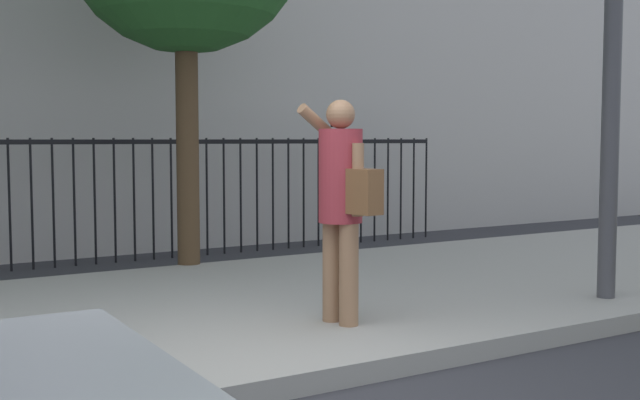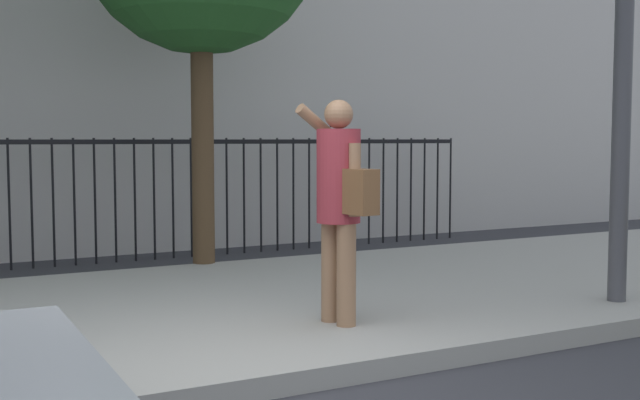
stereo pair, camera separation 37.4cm
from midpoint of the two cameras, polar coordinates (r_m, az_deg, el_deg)
The scene contains 3 objects.
sidewalk at distance 6.93m, azimuth -10.39°, elevation -8.29°, with size 28.00×4.40×0.15m, color #9E9B93.
iron_fence at distance 10.36m, azimuth -16.84°, elevation 1.05°, with size 12.03×0.04×1.60m.
pedestrian_on_phone at distance 6.14m, azimuth 3.22°, elevation 0.40°, with size 0.51×0.68×1.74m.
Camera 2 is at (-1.92, -4.33, 1.58)m, focal length 44.92 mm.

